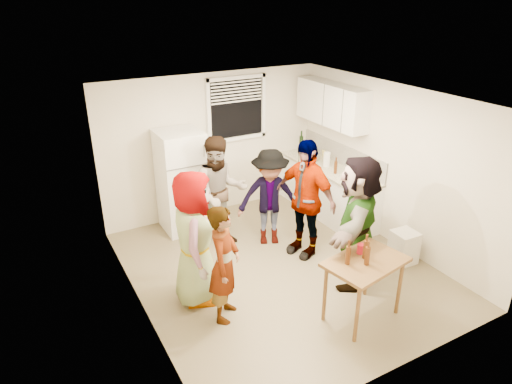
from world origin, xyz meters
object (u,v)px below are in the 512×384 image
kettle (314,161)px  serving_table (360,316)px  trash_bin (404,247)px  guest_grey (198,297)px  red_cup (360,253)px  guest_back_left (222,243)px  guest_stripe (226,315)px  beer_bottle_counter (335,173)px  blue_cup (347,185)px  guest_black (302,252)px  refrigerator (182,181)px  beer_bottle_table (365,258)px  wine_bottle (301,151)px  guest_back_right (269,241)px  guest_orange (351,279)px

kettle → serving_table: (-1.33, -2.91, -0.90)m
trash_bin → guest_grey: trash_bin is taller
red_cup → guest_back_left: red_cup is taller
guest_grey → guest_stripe: 0.53m
trash_bin → guest_stripe: size_ratio=0.33×
beer_bottle_counter → blue_cup: beer_bottle_counter is taller
guest_black → blue_cup: bearing=80.3°
refrigerator → guest_grey: (-0.56, -1.94, -0.85)m
beer_bottle_table → guest_black: beer_bottle_table is taller
red_cup → guest_stripe: bearing=156.3°
red_cup → guest_black: bearing=82.7°
guest_stripe → guest_black: guest_black is taller
blue_cup → guest_grey: 2.92m
trash_bin → wine_bottle: bearing=89.2°
guest_stripe → guest_back_left: bearing=15.6°
guest_stripe → refrigerator: bearing=30.0°
red_cup → refrigerator: bearing=109.9°
beer_bottle_counter → guest_back_left: 2.23m
guest_grey → beer_bottle_counter: bearing=-49.5°
wine_bottle → trash_bin: size_ratio=0.60×
guest_back_right → trash_bin: bearing=-21.7°
red_cup → guest_grey: 2.20m
refrigerator → guest_back_right: size_ratio=1.09×
refrigerator → guest_back_left: size_ratio=0.96×
guest_stripe → red_cup: bearing=-74.7°
kettle → wine_bottle: size_ratio=0.86×
guest_stripe → guest_orange: bearing=-55.8°
blue_cup → guest_black: (-0.88, -0.11, -0.90)m
blue_cup → trash_bin: bearing=-75.8°
trash_bin → serving_table: 1.56m
beer_bottle_counter → refrigerator: bearing=156.1°
wine_bottle → guest_back_left: 2.56m
beer_bottle_table → guest_back_left: beer_bottle_table is taller
guest_stripe → guest_back_left: 1.79m
guest_grey → guest_orange: size_ratio=0.97×
guest_stripe → kettle: bearing=-14.1°
red_cup → guest_orange: red_cup is taller
refrigerator → guest_back_right: (1.02, -1.13, -0.85)m
beer_bottle_counter → guest_back_left: size_ratio=0.12×
trash_bin → guest_grey: 3.10m
guest_stripe → wine_bottle: bearing=-8.4°
guest_back_right → serving_table: bearing=-64.5°
guest_back_left → guest_orange: 2.15m
red_cup → beer_bottle_counter: bearing=59.3°
beer_bottle_counter → guest_back_right: (-1.33, -0.09, -0.90)m
trash_bin → serving_table: size_ratio=0.52×
blue_cup → guest_back_right: blue_cup is taller
refrigerator → guest_grey: bearing=-106.0°
guest_back_left → wine_bottle: bearing=36.9°
guest_black → kettle: bearing=123.2°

